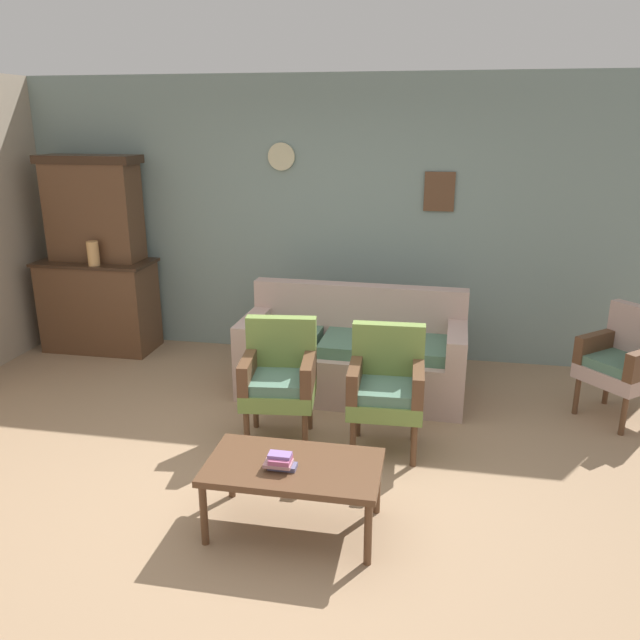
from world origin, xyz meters
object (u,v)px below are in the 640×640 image
at_px(wingback_chair_by_fireplace, 625,359).
at_px(coffee_table, 293,471).
at_px(armchair_near_couch_end, 279,375).
at_px(book_stack_on_table, 280,462).
at_px(side_cabinet, 100,305).
at_px(armchair_row_middle, 386,384).
at_px(floral_couch, 353,356).
at_px(vase_on_cabinet, 93,253).

height_order(wingback_chair_by_fireplace, coffee_table, wingback_chair_by_fireplace).
xyz_separation_m(armchair_near_couch_end, book_stack_on_table, (0.29, -1.13, -0.04)).
bearing_deg(book_stack_on_table, wingback_chair_by_fireplace, 40.44).
bearing_deg(armchair_near_couch_end, book_stack_on_table, -75.57).
relative_size(side_cabinet, wingback_chair_by_fireplace, 1.28).
distance_m(armchair_row_middle, book_stack_on_table, 1.22).
xyz_separation_m(side_cabinet, coffee_table, (2.64, -2.61, -0.09)).
xyz_separation_m(armchair_near_couch_end, wingback_chair_by_fireplace, (2.58, 0.82, 0.00)).
height_order(floral_couch, wingback_chair_by_fireplace, same).
relative_size(vase_on_cabinet, wingback_chair_by_fireplace, 0.26).
bearing_deg(book_stack_on_table, armchair_row_middle, 66.13).
xyz_separation_m(wingback_chair_by_fireplace, coffee_table, (-2.23, -1.89, -0.12)).
bearing_deg(vase_on_cabinet, armchair_row_middle, -24.68).
height_order(floral_couch, book_stack_on_table, floral_couch).
relative_size(side_cabinet, book_stack_on_table, 6.51).
bearing_deg(wingback_chair_by_fireplace, side_cabinet, 171.61).
bearing_deg(vase_on_cabinet, side_cabinet, 118.61).
xyz_separation_m(side_cabinet, vase_on_cabinet, (0.10, -0.18, 0.58)).
distance_m(wingback_chair_by_fireplace, coffee_table, 2.93).
relative_size(wingback_chair_by_fireplace, coffee_table, 0.90).
relative_size(vase_on_cabinet, armchair_near_couch_end, 0.26).
height_order(armchair_near_couch_end, armchair_row_middle, same).
relative_size(side_cabinet, armchair_near_couch_end, 1.28).
distance_m(side_cabinet, vase_on_cabinet, 0.62).
bearing_deg(coffee_table, floral_couch, 87.97).
xyz_separation_m(floral_couch, wingback_chair_by_fireplace, (2.16, -0.11, 0.17)).
bearing_deg(floral_couch, vase_on_cabinet, 170.80).
distance_m(floral_couch, armchair_near_couch_end, 1.04).
bearing_deg(armchair_row_middle, coffee_table, -112.40).
bearing_deg(coffee_table, armchair_row_middle, 67.60).
distance_m(floral_couch, book_stack_on_table, 2.07).
relative_size(floral_couch, coffee_table, 1.92).
bearing_deg(vase_on_cabinet, armchair_near_couch_end, -31.75).
height_order(vase_on_cabinet, book_stack_on_table, vase_on_cabinet).
bearing_deg(wingback_chair_by_fireplace, vase_on_cabinet, 173.60).
bearing_deg(side_cabinet, vase_on_cabinet, -61.39).
bearing_deg(coffee_table, side_cabinet, 135.37).
xyz_separation_m(vase_on_cabinet, armchair_row_middle, (2.98, -1.37, -0.55)).
relative_size(side_cabinet, armchair_row_middle, 1.28).
xyz_separation_m(coffee_table, book_stack_on_table, (-0.06, -0.06, 0.09)).
bearing_deg(floral_couch, wingback_chair_by_fireplace, -2.96).
bearing_deg(armchair_row_middle, floral_couch, 111.10).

